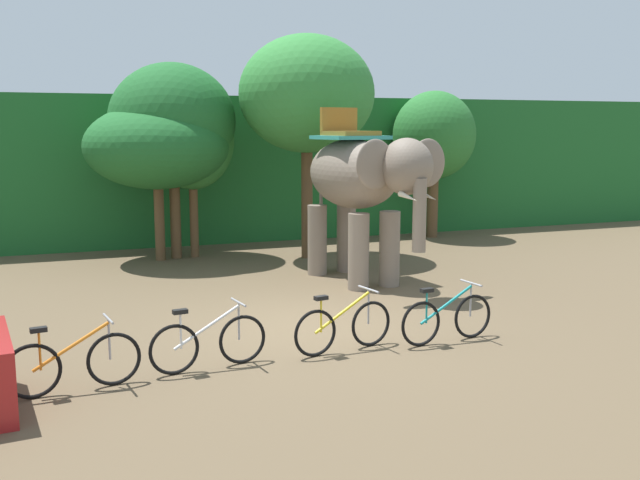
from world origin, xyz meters
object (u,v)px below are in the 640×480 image
elephant (361,182)px  bike_white (209,342)px  tree_left (172,122)px  tree_far_left (434,136)px  bike_teal (447,318)px  bike_yellow (343,326)px  tree_center (307,95)px  tree_center_right (192,140)px  tree_center_left (157,147)px  bike_orange (74,363)px

elephant → bike_white: 6.45m
bike_white → tree_left: bearing=83.7°
tree_far_left → bike_teal: size_ratio=2.60×
bike_yellow → tree_center: bearing=74.6°
tree_center_right → elephant: tree_center_right is taller
tree_center_left → tree_left: (0.43, 0.17, 0.61)m
tree_center_left → bike_teal: size_ratio=2.31×
tree_center_right → elephant: 5.27m
bike_yellow → tree_center_right: bearing=93.9°
tree_center_left → elephant: (3.69, -4.25, -0.66)m
tree_left → tree_center: bearing=-19.5°
tree_center → bike_white: size_ratio=3.32×
tree_center_left → tree_center: (3.62, -0.96, 1.29)m
tree_left → bike_orange: tree_left is taller
tree_center_left → bike_orange: (-2.35, -9.03, -2.48)m
elephant → bike_yellow: bearing=-116.3°
tree_far_left → tree_center_left: bearing=-172.9°
tree_left → tree_far_left: bearing=6.2°
tree_center → bike_teal: bearing=-93.0°
tree_center → bike_teal: size_ratio=3.32×
tree_center → bike_orange: (-5.97, -8.07, -3.77)m
elephant → bike_teal: (-0.47, -4.52, -1.82)m
tree_center_left → tree_left: 0.77m
tree_center_left → bike_white: bearing=-93.6°
bike_orange → tree_center: bearing=53.5°
tree_center_right → bike_yellow: size_ratio=2.57×
bike_white → bike_orange: bearing=-171.0°
bike_teal → tree_left: bearing=107.3°
tree_center_left → tree_far_left: tree_far_left is taller
elephant → bike_yellow: elephant is taller
tree_center_right → tree_center_left: bearing=-170.6°
tree_center_left → tree_center_right: size_ratio=0.91×
tree_center_right → tree_far_left: bearing=6.8°
tree_left → bike_white: size_ratio=2.92×
tree_center → tree_far_left: tree_center is taller
tree_center_right → bike_white: (-1.46, -8.90, -2.65)m
bike_white → bike_teal: same height
tree_far_left → bike_yellow: bearing=-125.4°
bike_orange → tree_left: bearing=73.2°
tree_left → bike_teal: (2.79, -8.95, -3.09)m
elephant → bike_yellow: (-2.18, -4.40, -1.82)m
tree_far_left → bike_orange: tree_far_left is taller
bike_orange → bike_teal: (5.56, 0.26, 0.00)m
bike_teal → tree_center_right: bearing=104.5°
bike_orange → bike_white: 1.81m
bike_white → bike_teal: bearing=-0.4°
tree_far_left → elephant: (-4.71, -5.30, -0.88)m
tree_center → bike_orange: tree_center is taller
bike_white → tree_center_left: bearing=86.4°
tree_center_right → bike_teal: (2.31, -8.92, -2.65)m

